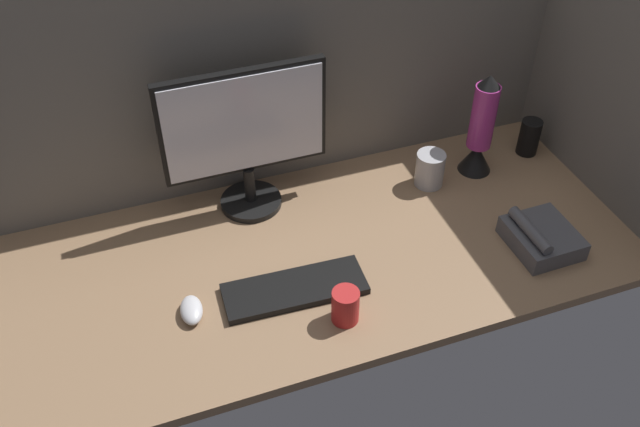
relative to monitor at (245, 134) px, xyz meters
The scene contains 11 objects.
ground_plane 38.83cm from the monitor, 61.67° to the right, with size 180.00×80.00×3.00cm, color #8C6B4C.
cubicle_wall_back 20.31cm from the monitor, 42.35° to the left, with size 180.00×5.00×67.06cm.
cubicle_wall_side 104.50cm from the monitor, 13.97° to the right, with size 5.00×80.00×67.06cm, color slate.
monitor is the anchor object (origin of this frame).
keyboard 45.07cm from the monitor, 88.19° to the right, with size 37.00×13.00×2.00cm, color black.
mouse 50.42cm from the monitor, 124.64° to the right, with size 5.60×9.60×3.40cm, color silver.
mug_steel 57.89cm from the monitor, 10.24° to the right, with size 8.74×8.74×10.91cm.
mug_black_travel 92.81cm from the monitor, ahead, with size 6.59×6.59×11.85cm.
mug_red_plastic 55.80cm from the monitor, 78.75° to the right, with size 6.89×6.89×9.47cm.
lava_lamp 71.67cm from the monitor, ahead, with size 10.26×10.26×33.56cm.
desk_phone 86.15cm from the monitor, 32.59° to the right, with size 17.22×19.20×8.80cm.
Camera 1 is at (-47.61, -130.56, 135.44)cm, focal length 39.32 mm.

